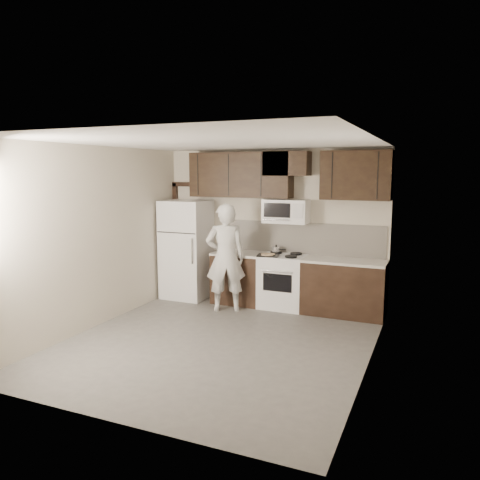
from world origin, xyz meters
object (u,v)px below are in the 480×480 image
Objects in this scene: microwave at (286,211)px; person at (226,258)px; stove at (283,281)px; refrigerator at (187,249)px.

microwave reaches higher than person.
stove is 0.52× the size of refrigerator.
person is at bearing -25.67° from refrigerator.
refrigerator is at bearing -52.86° from person.
microwave is 0.42× the size of refrigerator.
microwave reaches higher than stove.
stove is 1.90m from refrigerator.
person is at bearing -147.16° from stove.
person is (1.02, -0.49, 0.00)m from refrigerator.
stove is at bearing -89.90° from microwave.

